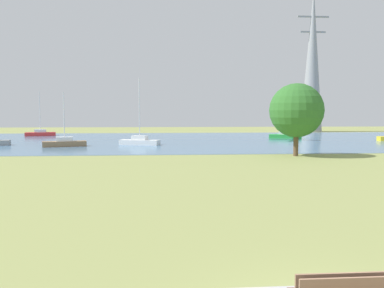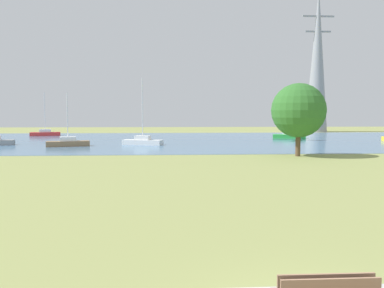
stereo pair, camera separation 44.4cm
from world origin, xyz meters
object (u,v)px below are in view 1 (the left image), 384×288
Objects in this scene: sailboat_white at (140,141)px; tree_mid_shore at (297,110)px; sailboat_red at (40,133)px; sailboat_brown at (65,143)px; electricity_pylon at (312,60)px; sailboat_green at (285,135)px.

tree_mid_shore is at bearing -42.55° from sailboat_white.
sailboat_red is (-17.54, 20.07, -0.01)m from sailboat_white.
electricity_pylon is (41.63, 33.14, 13.99)m from sailboat_brown.
sailboat_brown is 0.83× the size of sailboat_red.
sailboat_red is at bearing 131.14° from sailboat_white.
electricity_pylon is at bearing 67.61° from tree_mid_shore.
sailboat_green is 1.22× the size of tree_mid_shore.
sailboat_brown is at bearing -67.39° from sailboat_red.
sailboat_red is 53.80m from electricity_pylon.
sailboat_white is 1.23× the size of tree_mid_shore.
sailboat_white is 1.08× the size of sailboat_red.
sailboat_white is at bearing 137.45° from tree_mid_shore.
sailboat_green is at bearing 26.88° from sailboat_white.
electricity_pylon reaches higher than sailboat_white.
sailboat_green is 0.27× the size of electricity_pylon.
sailboat_white reaches higher than sailboat_red.
sailboat_red reaches higher than tree_mid_shore.
sailboat_white is 20.22m from tree_mid_shore.
tree_mid_shore is (32.19, -33.53, 3.61)m from sailboat_red.
tree_mid_shore is 49.66m from electricity_pylon.
electricity_pylon is at bearing 38.53° from sailboat_brown.
electricity_pylon reaches higher than sailboat_green.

